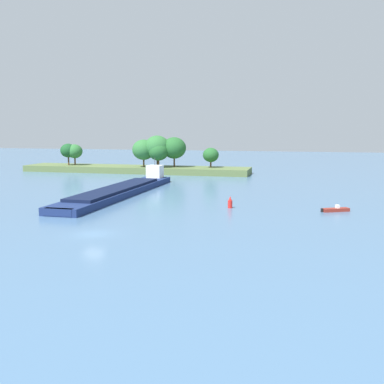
% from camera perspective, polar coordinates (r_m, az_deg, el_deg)
% --- Properties ---
extents(ground_plane, '(400.00, 400.00, 0.00)m').
position_cam_1_polar(ground_plane, '(54.57, -12.33, -5.19)').
color(ground_plane, '#476B8E').
extents(treeline_island, '(64.48, 10.99, 10.37)m').
position_cam_1_polar(treeline_island, '(126.96, -6.33, 4.06)').
color(treeline_island, '#566B3D').
rests_on(treeline_island, ground).
extents(cargo_barge, '(6.33, 43.96, 5.78)m').
position_cam_1_polar(cargo_barge, '(85.90, -8.79, 0.30)').
color(cargo_barge, navy).
rests_on(cargo_barge, ground).
extents(fishing_skiff, '(4.29, 2.89, 1.00)m').
position_cam_1_polar(fishing_skiff, '(70.80, 17.62, -2.13)').
color(fishing_skiff, maroon).
rests_on(fishing_skiff, ground).
extents(channel_buoy_red, '(0.70, 0.70, 1.90)m').
position_cam_1_polar(channel_buoy_red, '(70.56, 4.82, -1.37)').
color(channel_buoy_red, red).
rests_on(channel_buoy_red, ground).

